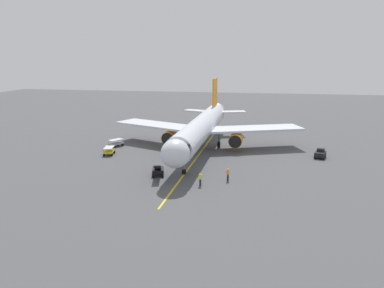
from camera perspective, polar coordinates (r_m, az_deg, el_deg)
ground_plane at (r=65.01m, az=1.28°, el=-0.87°), size 220.00×220.00×0.00m
apron_lead_in_line at (r=58.57m, az=0.45°, el=-2.43°), size 0.64×40.00×0.01m
airplane at (r=63.71m, az=1.50°, el=2.52°), size 34.80×40.23×11.50m
ground_crew_marshaller at (r=48.67m, az=5.49°, el=-4.64°), size 0.38×0.46×1.71m
ground_crew_wing_walker at (r=46.64m, az=1.27°, el=-5.38°), size 0.42×0.29×1.71m
baggage_cart_near_nose at (r=68.61m, az=-11.52°, el=0.17°), size 2.49×2.95×1.27m
belt_loader_portside at (r=50.91m, az=-5.22°, el=-4.04°), size 2.34×4.73×2.32m
baggage_cart_starboard_side at (r=63.01m, az=-12.52°, el=-1.02°), size 1.96×2.81×1.27m
tug_rear_apron at (r=62.92m, az=18.96°, el=-1.40°), size 2.12×2.64×1.50m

